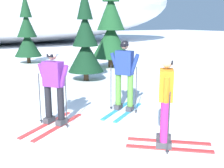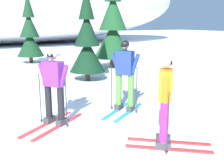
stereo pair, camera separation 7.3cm
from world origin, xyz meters
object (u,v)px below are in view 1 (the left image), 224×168
Objects in this scene: skier_purple_jacket at (53,87)px; skier_orange_jacket at (166,100)px; pine_tree_center_right at (85,42)px; pine_tree_far_right at (111,26)px; skier_navy_jacket at (124,74)px; pine_tree_center at (27,34)px.

skier_purple_jacket is 2.52m from skier_orange_jacket.
skier_purple_jacket is at bearing -123.73° from pine_tree_center_right.
pine_tree_center_right is (1.29, 6.13, 0.62)m from skier_orange_jacket.
skier_purple_jacket is 8.29m from pine_tree_far_right.
skier_orange_jacket reaches higher than skier_purple_jacket.
skier_purple_jacket is 4.89m from pine_tree_center_right.
pine_tree_far_right is at bearing 62.32° from skier_navy_jacket.
pine_tree_center reaches higher than pine_tree_center_right.
pine_tree_center_right is (0.75, -5.98, -0.10)m from pine_tree_center.
pine_tree_center reaches higher than skier_purple_jacket.
skier_orange_jacket is 9.33m from pine_tree_far_right.
pine_tree_center is at bearing 97.19° from pine_tree_center_right.
pine_tree_center_right is at bearing -82.81° from pine_tree_center.
skier_navy_jacket is 0.47× the size of pine_tree_center.
pine_tree_center_right is at bearing 56.27° from skier_purple_jacket.
pine_tree_far_right reaches higher than pine_tree_center_right.
pine_tree_center is 6.03m from pine_tree_center_right.
skier_navy_jacket is 1.07× the size of skier_purple_jacket.
skier_navy_jacket is at bearing 1.08° from skier_purple_jacket.
skier_navy_jacket reaches higher than skier_orange_jacket.
pine_tree_far_right is (3.80, 8.44, 1.20)m from skier_orange_jacket.
pine_tree_center_right reaches higher than skier_navy_jacket.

